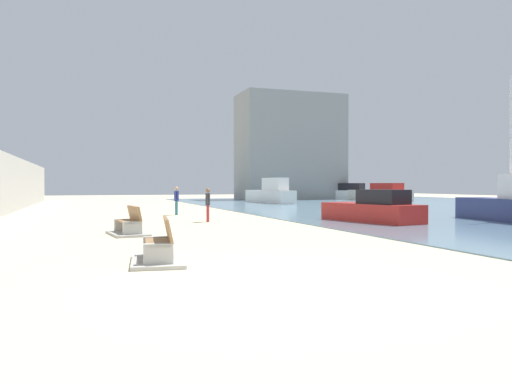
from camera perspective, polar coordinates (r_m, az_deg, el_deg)
name	(u,v)px	position (r m, az deg, el deg)	size (l,w,h in m)	color
ground_plane	(145,218)	(26.52, -12.46, -2.87)	(120.00, 120.00, 0.00)	beige
water_bay	(510,210)	(37.66, 26.86, -1.82)	(36.00, 68.00, 0.04)	#6B8EA3
bench_near	(159,252)	(11.17, -11.00, -6.69)	(1.32, 2.20, 0.98)	#ADAAA3
bench_far	(128,228)	(17.56, -14.28, -3.97)	(1.38, 2.23, 0.98)	#ADAAA3
person_walking	(176,199)	(28.58, -9.02, -0.75)	(0.22, 0.53, 1.60)	teal
person_standing	(208,202)	(23.01, -5.49, -1.19)	(0.28, 0.50, 1.55)	#B22D33
boat_distant	(380,194)	(53.72, 13.93, -0.22)	(3.26, 8.02, 1.85)	beige
boat_far_left	(271,194)	(46.00, 1.68, -0.20)	(2.35, 7.58, 2.30)	white
boat_far_right	(344,193)	(58.35, 9.97, -0.14)	(4.58, 7.24, 1.86)	white
boat_nearest	(373,210)	(23.11, 13.15, -1.95)	(2.71, 5.23, 1.45)	red
harbor_building	(290,147)	(59.02, 3.90, 5.07)	(12.00, 6.00, 12.17)	gray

